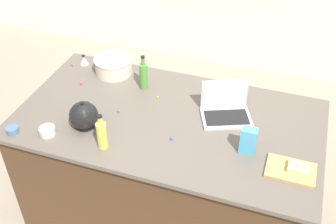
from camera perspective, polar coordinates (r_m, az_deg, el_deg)
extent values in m
plane|color=gray|center=(3.31, 0.00, -13.03)|extent=(12.00, 12.00, 0.00)
cube|color=#4C331E|center=(2.98, 0.00, -7.79)|extent=(1.88, 1.00, 0.87)
cube|color=#60564C|center=(2.68, 0.00, -1.09)|extent=(1.94, 1.06, 0.03)
cube|color=#B7B7BC|center=(2.68, 7.93, -0.78)|extent=(0.37, 0.32, 0.02)
cube|color=black|center=(2.67, 7.98, -0.74)|extent=(0.31, 0.25, 0.00)
cube|color=#B7B7BC|center=(2.71, 7.70, 2.55)|extent=(0.28, 0.13, 0.20)
cube|color=silver|center=(2.70, 7.72, 2.47)|extent=(0.25, 0.11, 0.18)
cylinder|color=beige|center=(3.10, -7.45, 6.26)|extent=(0.27, 0.27, 0.11)
cylinder|color=black|center=(3.10, -7.46, 6.35)|extent=(0.22, 0.22, 0.10)
torus|color=beige|center=(3.07, -7.53, 7.16)|extent=(0.28, 0.28, 0.02)
cylinder|color=#DBC64C|center=(2.44, -8.99, -3.18)|extent=(0.06, 0.06, 0.17)
cylinder|color=#DBC64C|center=(2.37, -9.25, -1.17)|extent=(0.03, 0.03, 0.05)
cylinder|color=black|center=(2.35, -9.33, -0.59)|extent=(0.03, 0.03, 0.01)
cylinder|color=#4C8C38|center=(2.89, -3.35, 4.87)|extent=(0.06, 0.06, 0.19)
cylinder|color=#4C8C38|center=(2.83, -3.44, 6.93)|extent=(0.02, 0.02, 0.05)
cylinder|color=black|center=(2.81, -3.46, 7.50)|extent=(0.03, 0.03, 0.01)
cylinder|color=black|center=(2.66, -11.22, -1.74)|extent=(0.13, 0.13, 0.01)
sphere|color=black|center=(2.61, -11.42, -0.48)|extent=(0.18, 0.18, 0.18)
cone|color=black|center=(2.56, -9.79, -0.56)|extent=(0.08, 0.03, 0.07)
sphere|color=black|center=(2.56, -11.67, 1.15)|extent=(0.02, 0.02, 0.02)
cube|color=tan|center=(2.41, 16.39, -7.64)|extent=(0.27, 0.18, 0.02)
cube|color=#F4E58C|center=(2.38, 17.28, -7.72)|extent=(0.11, 0.05, 0.04)
cube|color=#F4E58C|center=(2.41, 17.40, -6.99)|extent=(0.11, 0.05, 0.04)
cylinder|color=slate|center=(2.72, -20.44, -2.31)|extent=(0.08, 0.08, 0.04)
cylinder|color=beige|center=(2.64, -16.13, -2.51)|extent=(0.10, 0.10, 0.05)
cone|color=#B2B2B7|center=(3.25, -11.41, 6.97)|extent=(0.07, 0.07, 0.07)
cylinder|color=black|center=(3.23, -11.49, 7.53)|extent=(0.02, 0.02, 0.01)
cube|color=#4CA5CC|center=(2.42, 10.88, -3.88)|extent=(0.09, 0.06, 0.17)
sphere|color=#CC3399|center=(3.03, -11.78, 3.86)|extent=(0.02, 0.02, 0.02)
sphere|color=green|center=(2.73, -6.75, 0.14)|extent=(0.02, 0.02, 0.02)
sphere|color=#CC3399|center=(3.26, -13.00, 6.31)|extent=(0.02, 0.02, 0.02)
sphere|color=#CC3399|center=(3.18, -8.80, 6.03)|extent=(0.02, 0.02, 0.02)
sphere|color=yellow|center=(2.84, -1.42, 2.04)|extent=(0.01, 0.01, 0.01)
sphere|color=blue|center=(2.51, 0.48, -3.64)|extent=(0.02, 0.02, 0.02)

